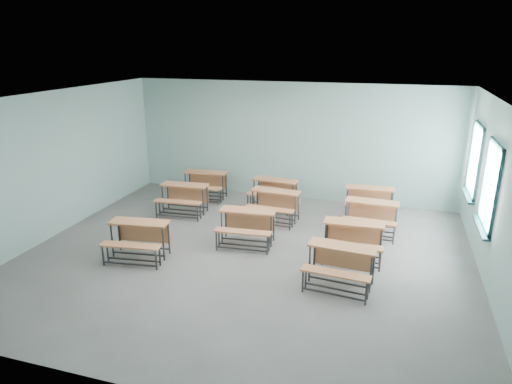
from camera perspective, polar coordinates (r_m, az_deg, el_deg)
room at (r=8.90m, az=-0.79°, el=1.29°), size 9.04×8.04×3.24m
desk_unit_r0c0 at (r=9.53m, az=-14.54°, el=-5.18°), size 1.29×0.95×0.75m
desk_unit_r0c2 at (r=8.32m, az=10.52°, el=-8.42°), size 1.26×0.91×0.75m
desk_unit_r1c1 at (r=9.85m, az=-1.17°, el=-3.78°), size 1.26×0.90×0.75m
desk_unit_r1c2 at (r=9.40m, az=12.06°, el=-5.30°), size 1.23×0.85×0.75m
desk_unit_r2c0 at (r=11.75m, az=-9.08°, el=-0.32°), size 1.25×0.88×0.75m
desk_unit_r2c1 at (r=11.13m, az=2.31°, el=-1.16°), size 1.25×0.89×0.75m
desk_unit_r2c2 at (r=10.71m, az=14.20°, el=-2.52°), size 1.23×0.85×0.75m
desk_unit_r3c0 at (r=12.81m, az=-6.46°, el=1.36°), size 1.25×0.89×0.75m
desk_unit_r3c1 at (r=12.02m, az=2.25°, el=0.34°), size 1.27×0.92×0.75m
desk_unit_r3c2 at (r=11.71m, az=14.00°, el=-0.71°), size 1.25×0.89×0.75m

